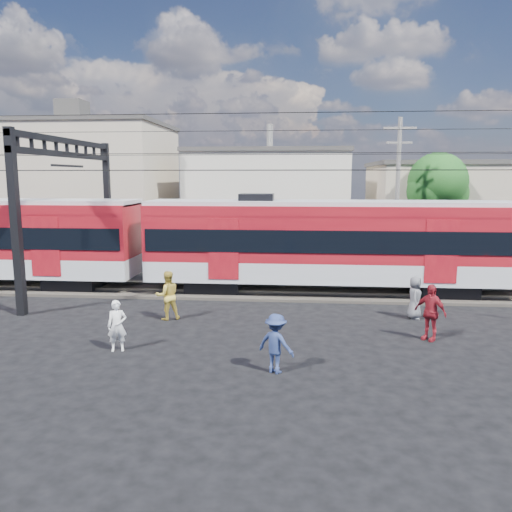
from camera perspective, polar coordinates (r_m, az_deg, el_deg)
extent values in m
plane|color=black|center=(15.04, 2.85, -11.25)|extent=(120.00, 120.00, 0.00)
cube|color=#2D2823|center=(22.69, 3.63, -4.10)|extent=(70.00, 3.40, 0.12)
cube|color=#59544C|center=(21.94, 3.59, -4.24)|extent=(70.00, 0.12, 0.12)
cube|color=#59544C|center=(23.40, 3.68, -3.40)|extent=(70.00, 0.12, 0.12)
cube|color=black|center=(24.90, -19.80, -2.76)|extent=(2.40, 2.20, 0.70)
cube|color=black|center=(22.95, -4.73, -3.22)|extent=(2.40, 2.20, 0.70)
cube|color=black|center=(23.51, 20.74, -3.49)|extent=(2.40, 2.20, 0.70)
cube|color=#ACAEB4|center=(22.50, 8.21, -1.45)|extent=(16.00, 3.00, 0.90)
cube|color=maroon|center=(22.26, 8.30, 2.73)|extent=(16.00, 3.00, 2.40)
cube|color=black|center=(22.29, 8.29, 2.09)|extent=(15.68, 3.08, 0.95)
cube|color=#ACAEB4|center=(22.16, 8.38, 5.94)|extent=(16.00, 2.60, 0.25)
cube|color=black|center=(20.57, -25.76, 3.37)|extent=(0.30, 0.30, 7.00)
cube|color=black|center=(28.65, -16.56, 5.24)|extent=(0.30, 0.30, 7.00)
cube|color=black|center=(24.52, -20.84, 12.18)|extent=(0.25, 9.30, 0.25)
cube|color=black|center=(24.49, -20.76, 10.78)|extent=(0.25, 9.30, 0.25)
cylinder|color=black|center=(21.40, 3.73, 9.79)|extent=(70.00, 0.03, 0.03)
cylinder|color=black|center=(22.80, 3.82, 9.74)|extent=(70.00, 0.03, 0.03)
cylinder|color=black|center=(21.43, 3.75, 11.66)|extent=(70.00, 0.03, 0.03)
cylinder|color=black|center=(22.82, 3.83, 11.50)|extent=(70.00, 0.03, 0.03)
cylinder|color=black|center=(18.74, 3.59, 16.04)|extent=(70.00, 0.03, 0.03)
cylinder|color=black|center=(25.70, 4.01, 14.12)|extent=(70.00, 0.03, 0.03)
cube|color=tan|center=(41.93, -19.82, 7.53)|extent=(14.00, 10.00, 9.00)
cube|color=#3F3D3A|center=(42.11, -20.17, 13.86)|extent=(14.28, 10.20, 0.30)
cube|color=beige|center=(41.21, 1.55, 6.65)|extent=(12.00, 12.00, 7.00)
cube|color=#3F3D3A|center=(41.22, 1.58, 11.73)|extent=(12.24, 12.24, 0.30)
cube|color=tan|center=(40.48, 24.60, 5.09)|extent=(16.00, 10.00, 6.00)
cube|color=#3F3D3A|center=(40.43, 24.90, 9.54)|extent=(16.32, 10.20, 0.30)
cylinder|color=slate|center=(29.63, 15.83, 6.84)|extent=(0.24, 0.24, 8.50)
cube|color=slate|center=(29.73, 16.14, 13.88)|extent=(1.80, 0.12, 0.12)
cube|color=slate|center=(29.67, 16.07, 12.34)|extent=(1.40, 0.12, 0.12)
cylinder|color=#382619|center=(33.36, 19.78, 2.91)|extent=(0.36, 0.36, 3.92)
sphere|color=#124014|center=(33.20, 20.06, 7.96)|extent=(3.64, 3.64, 3.64)
sphere|color=#124014|center=(33.66, 20.85, 6.73)|extent=(2.80, 2.80, 2.80)
imported|color=silver|center=(15.71, -15.59, -7.69)|extent=(0.65, 0.51, 1.56)
imported|color=gold|center=(18.65, -10.08, -4.45)|extent=(1.09, 1.01, 1.81)
imported|color=navy|center=(13.52, 2.28, -9.96)|extent=(1.20, 1.01, 1.62)
imported|color=maroon|center=(17.02, 19.29, -6.09)|extent=(1.10, 1.06, 1.84)
imported|color=#55555A|center=(19.40, 17.70, -4.56)|extent=(0.67, 0.87, 1.59)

